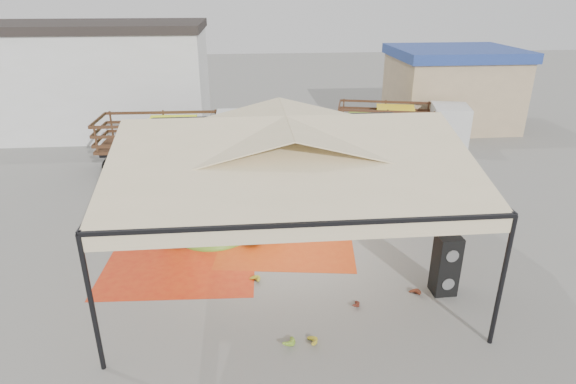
{
  "coord_description": "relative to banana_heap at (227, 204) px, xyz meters",
  "views": [
    {
      "loc": [
        -1.05,
        -11.72,
        6.97
      ],
      "look_at": [
        0.2,
        1.5,
        1.3
      ],
      "focal_mm": 30.0,
      "sensor_mm": 36.0,
      "label": 1
    }
  ],
  "objects": [
    {
      "name": "hand_yellow_b",
      "position": [
        0.71,
        -3.63,
        -0.49
      ],
      "size": [
        0.61,
        0.59,
        0.21
      ],
      "primitive_type": "ellipsoid",
      "rotation": [
        0.0,
        0.0,
        0.63
      ],
      "color": "#AE9D22",
      "rests_on": "ground"
    },
    {
      "name": "canopy_tent",
      "position": [
        1.67,
        -2.36,
        2.71
      ],
      "size": [
        8.1,
        8.1,
        4.0
      ],
      "color": "black",
      "rests_on": "ground"
    },
    {
      "name": "hand_red_a",
      "position": [
        3.05,
        -4.82,
        -0.51
      ],
      "size": [
        0.48,
        0.45,
        0.17
      ],
      "primitive_type": "ellipsoid",
      "rotation": [
        0.0,
        0.0,
        -0.45
      ],
      "color": "#5E2115",
      "rests_on": "ground"
    },
    {
      "name": "hand_red_b",
      "position": [
        4.62,
        -4.57,
        -0.5
      ],
      "size": [
        0.54,
        0.52,
        0.19
      ],
      "primitive_type": "ellipsoid",
      "rotation": [
        0.0,
        0.0,
        0.59
      ],
      "color": "#5F2315",
      "rests_on": "ground"
    },
    {
      "name": "speaker_stack",
      "position": [
        5.37,
        -4.48,
        0.18
      ],
      "size": [
        0.58,
        0.51,
        1.55
      ],
      "rotation": [
        0.0,
        0.0,
        0.03
      ],
      "color": "black",
      "rests_on": "ground"
    },
    {
      "name": "building_tan",
      "position": [
        11.67,
        10.64,
        1.48
      ],
      "size": [
        6.3,
        5.3,
        4.1
      ],
      "color": "tan",
      "rests_on": "ground"
    },
    {
      "name": "truck_right",
      "position": [
        8.2,
        7.17,
        0.65
      ],
      "size": [
        6.17,
        3.33,
        2.01
      ],
      "rotation": [
        0.0,
        0.0,
        -0.24
      ],
      "color": "#4F2A1A",
      "rests_on": "ground"
    },
    {
      "name": "truck_left",
      "position": [
        -1.73,
        5.28,
        0.77
      ],
      "size": [
        6.51,
        2.4,
        2.21
      ],
      "rotation": [
        0.0,
        0.0,
        -0.03
      ],
      "color": "#522C1B",
      "rests_on": "ground"
    },
    {
      "name": "hanging_bunches",
      "position": [
        3.09,
        -3.55,
        2.03
      ],
      "size": [
        1.74,
        0.24,
        0.2
      ],
      "color": "#4A7317",
      "rests_on": "ground"
    },
    {
      "name": "vendor",
      "position": [
        3.49,
        2.22,
        0.19
      ],
      "size": [
        0.62,
        0.44,
        1.57
      ],
      "primitive_type": "imported",
      "rotation": [
        0.0,
        0.0,
        3.27
      ],
      "color": "gray",
      "rests_on": "ground"
    },
    {
      "name": "tarp_right",
      "position": [
        1.81,
        -1.2,
        -0.59
      ],
      "size": [
        4.41,
        4.57,
        0.01
      ],
      "primitive_type": "cube",
      "rotation": [
        0.0,
        0.0,
        -0.14
      ],
      "color": "#CA4613",
      "rests_on": "ground"
    },
    {
      "name": "banana_heap",
      "position": [
        0.0,
        0.0,
        0.0
      ],
      "size": [
        6.21,
        5.4,
        1.18
      ],
      "primitive_type": "ellipsoid",
      "rotation": [
        0.0,
        0.0,
        0.17
      ],
      "color": "#377117",
      "rests_on": "ground"
    },
    {
      "name": "tarp_left",
      "position": [
        -1.23,
        -2.27,
        -0.59
      ],
      "size": [
        4.23,
        4.04,
        0.01
      ],
      "primitive_type": "cube",
      "rotation": [
        0.0,
        0.0,
        -0.05
      ],
      "color": "red",
      "rests_on": "ground"
    },
    {
      "name": "hand_yellow_a",
      "position": [
        1.82,
        -6.06,
        -0.48
      ],
      "size": [
        0.53,
        0.45,
        0.22
      ],
      "primitive_type": "ellipsoid",
      "rotation": [
        0.0,
        0.0,
        0.14
      ],
      "color": "#B0A223",
      "rests_on": "ground"
    },
    {
      "name": "ground",
      "position": [
        1.67,
        -2.36,
        -0.59
      ],
      "size": [
        90.0,
        90.0,
        0.0
      ],
      "primitive_type": "plane",
      "color": "slate",
      "rests_on": "ground"
    },
    {
      "name": "banana_leaves",
      "position": [
        -1.45,
        -1.93,
        -0.59
      ],
      "size": [
        0.96,
        1.36,
        3.7
      ],
      "primitive_type": null,
      "color": "#20701D",
      "rests_on": "ground"
    },
    {
      "name": "building_white",
      "position": [
        -8.33,
        11.64,
        2.12
      ],
      "size": [
        14.3,
        6.3,
        5.4
      ],
      "color": "silver",
      "rests_on": "ground"
    },
    {
      "name": "hand_green",
      "position": [
        1.34,
        -5.98,
        -0.48
      ],
      "size": [
        0.64,
        0.62,
        0.23
      ],
      "primitive_type": "ellipsoid",
      "rotation": [
        0.0,
        0.0,
        -0.61
      ],
      "color": "#60861B",
      "rests_on": "ground"
    }
  ]
}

